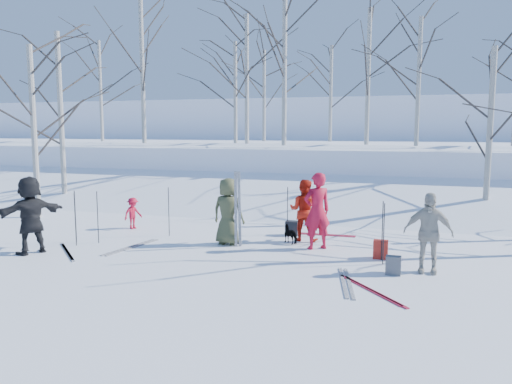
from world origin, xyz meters
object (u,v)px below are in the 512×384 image
(skier_red_seated, at_px, (133,213))
(backpack_red, at_px, (381,249))
(skier_redor_behind, at_px, (304,210))
(skier_red_north, at_px, (317,211))
(skier_cream_east, at_px, (428,233))
(backpack_grey, at_px, (393,265))
(skier_olive_center, at_px, (228,211))
(backpack_dark, at_px, (292,228))
(dog, at_px, (291,234))
(skier_grey_west, at_px, (30,215))

(skier_red_seated, bearing_deg, backpack_red, -77.54)
(skier_redor_behind, distance_m, backpack_red, 2.48)
(skier_red_north, xyz_separation_m, skier_cream_east, (2.53, -1.32, -0.11))
(skier_red_north, bearing_deg, skier_cream_east, 117.85)
(skier_red_seated, height_order, backpack_red, skier_red_seated)
(backpack_red, distance_m, backpack_grey, 1.25)
(skier_olive_center, bearing_deg, backpack_dark, -125.30)
(skier_cream_east, bearing_deg, skier_red_seated, 166.44)
(backpack_red, xyz_separation_m, backpack_grey, (0.33, -1.21, -0.02))
(backpack_red, height_order, backpack_grey, backpack_red)
(skier_red_north, distance_m, dog, 1.09)
(skier_red_north, relative_size, backpack_grey, 4.94)
(backpack_red, bearing_deg, skier_grey_west, -165.74)
(skier_olive_center, height_order, backpack_grey, skier_olive_center)
(skier_cream_east, distance_m, backpack_dark, 4.39)
(skier_olive_center, height_order, dog, skier_olive_center)
(skier_olive_center, relative_size, skier_red_seated, 1.84)
(skier_cream_east, height_order, backpack_grey, skier_cream_east)
(skier_redor_behind, xyz_separation_m, skier_cream_east, (3.03, -2.10, 0.02))
(skier_cream_east, xyz_separation_m, backpack_grey, (-0.65, -0.36, -0.64))
(skier_red_north, xyz_separation_m, dog, (-0.73, 0.40, -0.71))
(skier_red_north, distance_m, skier_grey_west, 6.80)
(skier_redor_behind, bearing_deg, skier_red_seated, 3.45)
(skier_red_north, bearing_deg, dog, -63.30)
(skier_olive_center, distance_m, backpack_grey, 4.42)
(skier_grey_west, bearing_deg, dog, 142.95)
(backpack_red, bearing_deg, backpack_grey, -74.76)
(skier_cream_east, bearing_deg, skier_red_north, 153.49)
(skier_grey_west, bearing_deg, skier_redor_behind, 144.98)
(dog, distance_m, backpack_grey, 3.34)
(skier_red_north, distance_m, backpack_grey, 2.63)
(skier_cream_east, xyz_separation_m, skier_grey_west, (-8.86, -1.16, 0.09))
(skier_red_seated, bearing_deg, skier_red_north, -75.58)
(skier_grey_west, height_order, dog, skier_grey_west)
(skier_olive_center, relative_size, skier_redor_behind, 1.05)
(skier_red_seated, height_order, skier_cream_east, skier_cream_east)
(backpack_grey, bearing_deg, skier_cream_east, 29.26)
(skier_red_seated, height_order, dog, skier_red_seated)
(skier_red_north, distance_m, skier_redor_behind, 0.94)
(backpack_dark, bearing_deg, skier_cream_east, -37.13)
(skier_grey_west, xyz_separation_m, dog, (5.60, 2.87, -0.69))
(skier_olive_center, distance_m, skier_redor_behind, 2.00)
(skier_redor_behind, bearing_deg, dog, 61.93)
(skier_red_north, xyz_separation_m, backpack_dark, (-0.93, 1.31, -0.74))
(dog, bearing_deg, backpack_red, 104.32)
(skier_cream_east, bearing_deg, skier_redor_behind, 146.16)
(skier_grey_west, distance_m, backpack_red, 8.17)
(skier_red_north, xyz_separation_m, skier_grey_west, (-6.33, -2.47, -0.02))
(skier_red_north, bearing_deg, skier_redor_behind, -92.52)
(backpack_red, relative_size, backpack_grey, 1.11)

